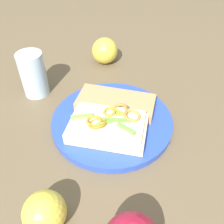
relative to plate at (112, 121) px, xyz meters
name	(u,v)px	position (x,y,z in m)	size (l,w,h in m)	color
ground_plane	(112,124)	(0.00, 0.00, -0.01)	(2.00, 2.00, 0.00)	brown
plate	(112,121)	(0.00, 0.00, 0.00)	(0.27, 0.27, 0.02)	blue
sandwich	(108,126)	(0.02, -0.04, 0.03)	(0.19, 0.16, 0.05)	beige
bread_slice_side	(116,103)	(-0.02, 0.04, 0.02)	(0.18, 0.08, 0.02)	tan
apple_0	(105,51)	(-0.18, 0.20, 0.03)	(0.08, 0.08, 0.08)	gold
apple_1	(45,212)	(0.06, -0.24, 0.03)	(0.07, 0.07, 0.07)	gold
drinking_glass	(33,74)	(-0.23, -0.03, 0.05)	(0.06, 0.06, 0.11)	silver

